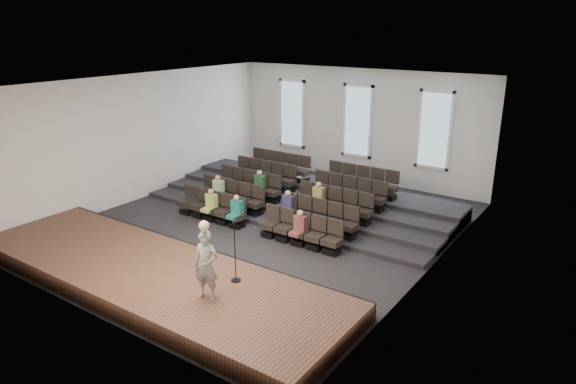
{
  "coord_description": "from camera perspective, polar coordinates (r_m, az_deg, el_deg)",
  "views": [
    {
      "loc": [
        10.28,
        -13.36,
        6.84
      ],
      "look_at": [
        0.71,
        0.5,
        1.27
      ],
      "focal_mm": 32.0,
      "sensor_mm": 36.0,
      "label": 1
    }
  ],
  "objects": [
    {
      "name": "ground",
      "position": [
        18.2,
        -2.74,
        -3.82
      ],
      "size": [
        14.0,
        14.0,
        0.0
      ],
      "primitive_type": "plane",
      "color": "black",
      "rests_on": "ground"
    },
    {
      "name": "mic_stand",
      "position": [
        13.31,
        -5.86,
        -7.91
      ],
      "size": [
        0.27,
        0.27,
        1.64
      ],
      "color": "black",
      "rests_on": "stage"
    },
    {
      "name": "wall_right",
      "position": [
        14.68,
        16.15,
        0.35
      ],
      "size": [
        0.04,
        14.0,
        5.0
      ],
      "primitive_type": "cube",
      "color": "silver",
      "rests_on": "ground"
    },
    {
      "name": "stage_lip",
      "position": [
        15.81,
        -10.13,
        -6.66
      ],
      "size": [
        11.8,
        0.06,
        0.52
      ],
      "primitive_type": "cube",
      "color": "black",
      "rests_on": "ground"
    },
    {
      "name": "stage",
      "position": [
        14.75,
        -14.99,
        -8.94
      ],
      "size": [
        11.8,
        3.6,
        0.5
      ],
      "primitive_type": "cube",
      "color": "#503322",
      "rests_on": "ground"
    },
    {
      "name": "seating_rows",
      "position": [
        19.13,
        0.02,
        -0.5
      ],
      "size": [
        6.8,
        4.7,
        1.67
      ],
      "color": "black",
      "rests_on": "ground"
    },
    {
      "name": "speaker",
      "position": [
        12.45,
        -9.08,
        -8.05
      ],
      "size": [
        0.72,
        0.56,
        1.73
      ],
      "primitive_type": "imported",
      "rotation": [
        0.0,
        0.0,
        0.26
      ],
      "color": "slate",
      "rests_on": "stage"
    },
    {
      "name": "wall_left",
      "position": [
        21.52,
        -15.79,
        5.96
      ],
      "size": [
        0.04,
        14.0,
        5.0
      ],
      "primitive_type": "cube",
      "color": "silver",
      "rests_on": "ground"
    },
    {
      "name": "audience",
      "position": [
        18.34,
        -3.11,
        -0.94
      ],
      "size": [
        4.85,
        2.64,
        1.1
      ],
      "color": "#AACF52",
      "rests_on": "seating_rows"
    },
    {
      "name": "wall_back",
      "position": [
        23.24,
        7.78,
        7.35
      ],
      "size": [
        12.0,
        0.04,
        5.0
      ],
      "primitive_type": "cube",
      "color": "silver",
      "rests_on": "ground"
    },
    {
      "name": "risers",
      "position": [
        20.57,
        2.6,
        -0.58
      ],
      "size": [
        11.8,
        4.8,
        0.6
      ],
      "color": "black",
      "rests_on": "ground"
    },
    {
      "name": "ceiling",
      "position": [
        16.96,
        -3.0,
        12.06
      ],
      "size": [
        12.0,
        14.0,
        0.02
      ],
      "primitive_type": "cube",
      "color": "white",
      "rests_on": "ground"
    },
    {
      "name": "wall_front",
      "position": [
        12.84,
        -22.26,
        -2.9
      ],
      "size": [
        12.0,
        0.04,
        5.0
      ],
      "primitive_type": "cube",
      "color": "silver",
      "rests_on": "ground"
    },
    {
      "name": "windows",
      "position": [
        23.14,
        7.72,
        7.81
      ],
      "size": [
        8.44,
        0.1,
        3.24
      ],
      "color": "white",
      "rests_on": "wall_back"
    }
  ]
}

